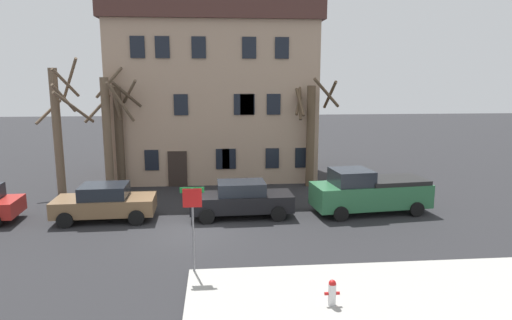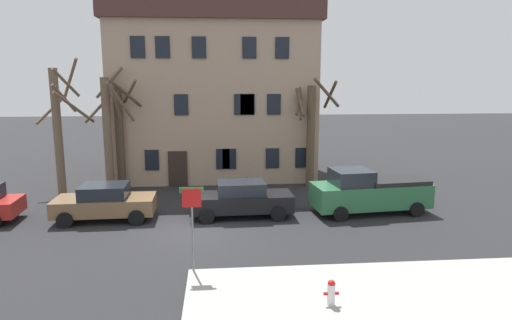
# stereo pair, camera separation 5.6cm
# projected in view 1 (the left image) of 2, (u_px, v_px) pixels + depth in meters

# --- Properties ---
(ground_plane) EXTENTS (120.00, 120.00, 0.00)m
(ground_plane) POSITION_uv_depth(u_px,v_px,m) (192.00, 231.00, 18.37)
(ground_plane) COLOR #262628
(building_main) EXTENTS (12.86, 7.96, 11.17)m
(building_main) POSITION_uv_depth(u_px,v_px,m) (214.00, 88.00, 28.92)
(building_main) COLOR tan
(building_main) RESTS_ON ground_plane
(tree_bare_near) EXTENTS (3.00, 3.22, 7.38)m
(tree_bare_near) POSITION_uv_depth(u_px,v_px,m) (59.00, 126.00, 23.76)
(tree_bare_near) COLOR brown
(tree_bare_near) RESTS_ON ground_plane
(tree_bare_mid) EXTENTS (3.11, 3.26, 6.92)m
(tree_bare_mid) POSITION_uv_depth(u_px,v_px,m) (109.00, 128.00, 24.22)
(tree_bare_mid) COLOR brown
(tree_bare_mid) RESTS_ON ground_plane
(tree_bare_far) EXTENTS (2.29, 2.47, 6.15)m
(tree_bare_far) POSITION_uv_depth(u_px,v_px,m) (120.00, 134.00, 24.93)
(tree_bare_far) COLOR #4C3D2D
(tree_bare_far) RESTS_ON ground_plane
(tree_bare_end) EXTENTS (2.64, 2.80, 6.33)m
(tree_bare_end) POSITION_uv_depth(u_px,v_px,m) (311.00, 129.00, 25.61)
(tree_bare_end) COLOR brown
(tree_bare_end) RESTS_ON ground_plane
(car_brown_sedan) EXTENTS (4.42, 2.22, 1.62)m
(car_brown_sedan) POSITION_uv_depth(u_px,v_px,m) (105.00, 202.00, 19.72)
(car_brown_sedan) COLOR brown
(car_brown_sedan) RESTS_ON ground_plane
(car_black_sedan) EXTENTS (4.71, 2.03, 1.65)m
(car_black_sedan) POSITION_uv_depth(u_px,v_px,m) (241.00, 199.00, 20.16)
(car_black_sedan) COLOR black
(car_black_sedan) RESTS_ON ground_plane
(pickup_truck_green) EXTENTS (5.62, 2.65, 2.11)m
(pickup_truck_green) POSITION_uv_depth(u_px,v_px,m) (369.00, 191.00, 20.78)
(pickup_truck_green) COLOR #2D6B42
(pickup_truck_green) RESTS_ON ground_plane
(fire_hydrant) EXTENTS (0.42, 0.22, 0.73)m
(fire_hydrant) POSITION_uv_depth(u_px,v_px,m) (332.00, 292.00, 12.07)
(fire_hydrant) COLOR silver
(fire_hydrant) RESTS_ON sidewalk_slab
(street_sign_pole) EXTENTS (0.76, 0.07, 2.91)m
(street_sign_pole) POSITION_uv_depth(u_px,v_px,m) (193.00, 214.00, 13.92)
(street_sign_pole) COLOR slate
(street_sign_pole) RESTS_ON ground_plane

